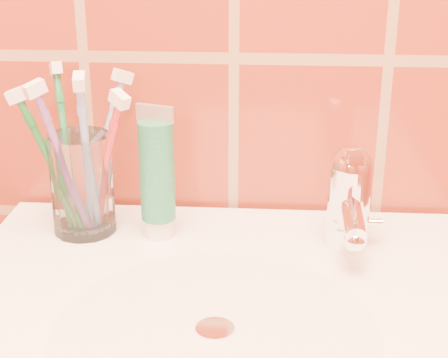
{
  "coord_description": "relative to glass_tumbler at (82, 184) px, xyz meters",
  "views": [
    {
      "loc": [
        0.04,
        0.38,
        1.21
      ],
      "look_at": [
        -0.0,
        1.08,
        0.93
      ],
      "focal_mm": 55.0,
      "sensor_mm": 36.0,
      "label": 1
    }
  ],
  "objects": [
    {
      "name": "glass_tumbler",
      "position": [
        0.0,
        0.0,
        0.0
      ],
      "size": [
        0.08,
        0.08,
        0.12
      ],
      "primitive_type": "cylinder",
      "rotation": [
        0.0,
        0.0,
        -0.08
      ],
      "color": "white",
      "rests_on": "pedestal_sink"
    },
    {
      "name": "toothpaste_tube",
      "position": [
        0.09,
        -0.01,
        0.01
      ],
      "size": [
        0.04,
        0.04,
        0.16
      ],
      "rotation": [
        0.0,
        0.0,
        -0.32
      ],
      "color": "white",
      "rests_on": "pedestal_sink"
    },
    {
      "name": "faucet",
      "position": [
        0.31,
        -0.02,
        0.0
      ],
      "size": [
        0.05,
        0.11,
        0.12
      ],
      "color": "white",
      "rests_on": "pedestal_sink"
    },
    {
      "name": "toothbrush_0",
      "position": [
        -0.03,
        -0.01,
        0.03
      ],
      "size": [
        0.11,
        0.1,
        0.18
      ],
      "primitive_type": null,
      "rotation": [
        0.35,
        0.0,
        -1.43
      ],
      "color": "#1E7131",
      "rests_on": "glass_tumbler"
    },
    {
      "name": "toothbrush_1",
      "position": [
        0.03,
        -0.01,
        0.03
      ],
      "size": [
        0.15,
        0.14,
        0.2
      ],
      "primitive_type": null,
      "rotation": [
        0.38,
        0.0,
        0.89
      ],
      "color": "red",
      "rests_on": "glass_tumbler"
    },
    {
      "name": "toothbrush_2",
      "position": [
        -0.01,
        -0.03,
        0.03
      ],
      "size": [
        0.12,
        0.12,
        0.21
      ],
      "primitive_type": null,
      "rotation": [
        0.28,
        0.0,
        -0.78
      ],
      "color": "#714799",
      "rests_on": "glass_tumbler"
    },
    {
      "name": "toothbrush_3",
      "position": [
        0.02,
        0.03,
        0.03
      ],
      "size": [
        0.15,
        0.14,
        0.2
      ],
      "primitive_type": null,
      "rotation": [
        0.37,
        0.0,
        2.27
      ],
      "color": "#77A8D4",
      "rests_on": "glass_tumbler"
    },
    {
      "name": "toothbrush_4",
      "position": [
        -0.02,
        0.02,
        0.04
      ],
      "size": [
        0.1,
        0.15,
        0.21
      ],
      "primitive_type": null,
      "rotation": [
        0.33,
        0.0,
        -2.69
      ],
      "color": "#1F753C",
      "rests_on": "glass_tumbler"
    },
    {
      "name": "toothbrush_5",
      "position": [
        0.01,
        -0.02,
        0.04
      ],
      "size": [
        0.05,
        0.12,
        0.22
      ],
      "primitive_type": null,
      "rotation": [
        0.25,
        0.0,
        0.19
      ],
      "color": "#7A9CD9",
      "rests_on": "glass_tumbler"
    }
  ]
}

